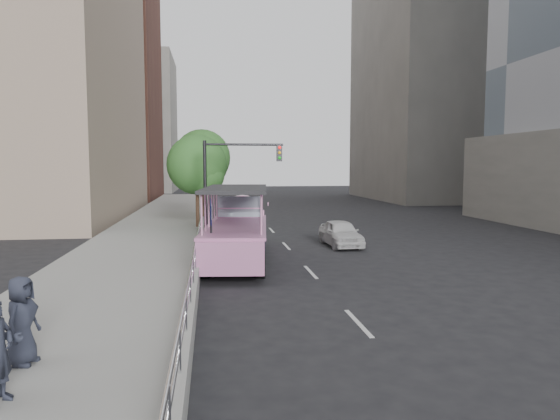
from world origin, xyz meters
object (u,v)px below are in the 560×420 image
object	(u,v)px
parking_sign	(211,228)
pedestrian_far	(22,320)
traffic_signal	(228,173)
street_tree_far	(203,160)
duck_boat	(238,232)
street_tree_near	(199,167)
car	(341,233)

from	to	relation	value
parking_sign	pedestrian_far	bearing A→B (deg)	-113.16
traffic_signal	street_tree_far	distance (m)	9.57
pedestrian_far	parking_sign	bearing A→B (deg)	-10.62
duck_boat	parking_sign	size ratio (longest dim) A/B	3.40
parking_sign	street_tree_near	xyz separation A→B (m)	(-0.70, 12.31, 2.08)
parking_sign	street_tree_near	size ratio (longest dim) A/B	0.48
parking_sign	traffic_signal	xyz separation A→B (m)	(0.90, 8.88, 1.76)
duck_boat	parking_sign	xyz separation A→B (m)	(-1.10, -3.26, 0.60)
car	traffic_signal	xyz separation A→B (m)	(-5.34, 2.82, 2.86)
traffic_signal	car	bearing A→B (deg)	-27.86
pedestrian_far	street_tree_near	bearing A→B (deg)	4.92
parking_sign	street_tree_near	world-z (taller)	street_tree_near
duck_boat	street_tree_near	xyz separation A→B (m)	(-1.80, 9.05, 2.68)
car	pedestrian_far	xyz separation A→B (m)	(-9.65, -14.03, 0.48)
car	street_tree_far	size ratio (longest dim) A/B	0.58
duck_boat	street_tree_far	distance (m)	15.46
duck_boat	street_tree_far	world-z (taller)	street_tree_far
pedestrian_far	street_tree_near	size ratio (longest dim) A/B	0.28
duck_boat	pedestrian_far	world-z (taller)	duck_boat
pedestrian_far	parking_sign	world-z (taller)	parking_sign
pedestrian_far	street_tree_far	xyz separation A→B (m)	(2.91, 26.28, 3.19)
duck_boat	parking_sign	distance (m)	3.49
duck_boat	traffic_signal	xyz separation A→B (m)	(-0.20, 5.62, 2.36)
duck_boat	street_tree_far	xyz separation A→B (m)	(-1.60, 15.05, 3.17)
pedestrian_far	street_tree_near	distance (m)	20.64
pedestrian_far	traffic_signal	distance (m)	17.56
pedestrian_far	traffic_signal	xyz separation A→B (m)	(4.31, 16.85, 2.39)
parking_sign	street_tree_far	bearing A→B (deg)	91.55
street_tree_near	street_tree_far	distance (m)	6.02
street_tree_far	traffic_signal	bearing A→B (deg)	-81.57
traffic_signal	street_tree_far	size ratio (longest dim) A/B	0.81
car	parking_sign	size ratio (longest dim) A/B	1.35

